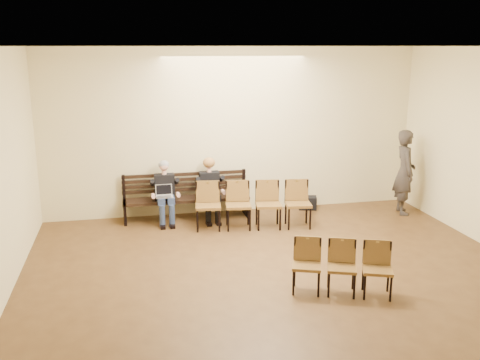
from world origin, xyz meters
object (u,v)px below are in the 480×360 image
Objects in this scene: water_bottle at (217,196)px; chair_row_front at (253,205)px; chair_row_back at (342,268)px; seated_woman at (210,192)px; passerby at (405,166)px; bag at (308,203)px; seated_man at (165,194)px; laptop at (165,197)px; bench at (187,208)px.

water_bottle is 0.80m from chair_row_front.
chair_row_back is at bearing -71.70° from chair_row_front.
seated_woman reaches higher than chair_row_front.
passerby is 3.42m from chair_row_front.
passerby is at bearing -2.67° from water_bottle.
seated_woman reaches higher than bag.
seated_man reaches higher than chair_row_front.
water_bottle is 0.11× the size of passerby.
bag is at bearing 98.05° from chair_row_back.
seated_man reaches higher than bag.
chair_row_front is (0.74, -0.75, -0.12)m from seated_woman.
seated_woman is 4.15m from passerby.
passerby is at bearing 70.73° from chair_row_back.
water_bottle is at bearing -166.37° from bag.
chair_row_back is (-0.90, -4.05, 0.25)m from bag.
laptop is (-0.95, -0.18, -0.01)m from seated_woman.
chair_row_front is at bearing -24.26° from seated_man.
chair_row_front is 1.60× the size of chair_row_back.
bench is 2.69m from bag.
chair_row_front reaches higher than bench.
laptop is at bearing -98.61° from seated_man.
seated_woman is at bearing 129.42° from chair_row_back.
water_bottle is 2.22m from bag.
passerby is (5.05, -0.30, 0.47)m from laptop.
bench is 11.64× the size of water_bottle.
chair_row_back is at bearing 152.53° from passerby.
chair_row_back is (1.78, -3.95, 0.17)m from bench.
seated_man is at bearing 163.89° from water_bottle.
seated_woman is at bearing 142.47° from chair_row_front.
passerby is (1.90, -0.70, 0.90)m from bag.
laptop is at bearing -169.24° from seated_woman.
bench is at bearing 134.91° from chair_row_back.
bench is at bearing 152.35° from chair_row_front.
water_bottle is 0.58× the size of bag.
seated_man is 5.07m from passerby.
passerby is at bearing -5.46° from seated_man.
chair_row_front is (1.66, -0.75, -0.13)m from seated_man.
chair_row_front reaches higher than water_bottle.
bag is 1.79m from chair_row_front.
water_bottle reaches higher than bench.
bag is at bearing 4.02° from seated_man.
chair_row_back reaches higher than bag.
seated_woman is 5.22× the size of water_bottle.
passerby reaches higher than laptop.
bench is 0.59m from seated_man.
bag is 4.16m from chair_row_back.
bag is at bearing 5.69° from seated_woman.
laptop reaches higher than bag.
seated_man is 1.02× the size of seated_woman.
passerby is at bearing 12.44° from chair_row_front.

